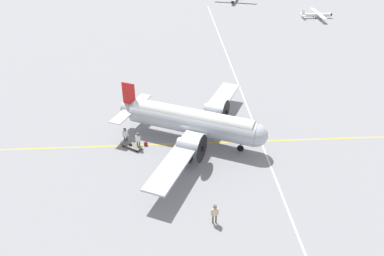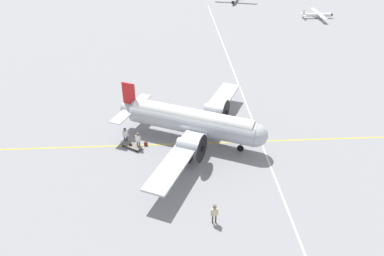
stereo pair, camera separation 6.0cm
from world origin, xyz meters
name	(u,v)px [view 1 (the left image)]	position (x,y,z in m)	size (l,w,h in m)	color
ground_plane	(192,140)	(0.00, 0.00, 0.00)	(300.00, 300.00, 0.00)	gray
apron_line_eastwest	(192,143)	(0.00, -0.58, 0.00)	(120.00, 0.16, 0.01)	gold
apron_line_northsouth	(260,138)	(7.53, 0.00, 0.00)	(0.16, 120.00, 0.01)	silver
airliner_main	(196,122)	(0.38, -0.18, 2.47)	(16.33, 21.66, 5.63)	#ADB2BC
crew_foreground	(215,212)	(1.09, -12.33, 1.16)	(0.62, 0.33, 1.84)	#473D2D
passenger_boarding	(125,134)	(-7.19, -0.05, 1.13)	(0.60, 0.35, 1.81)	navy
ramp_agent	(138,139)	(-5.75, -1.16, 1.19)	(0.57, 0.43, 1.89)	#473D2D
suitcase_near_door	(131,146)	(-6.61, -1.06, 0.29)	(0.34, 0.13, 0.61)	#232328
suitcase_upright_spare	(146,144)	(-5.01, -0.70, 0.22)	(0.38, 0.17, 0.47)	maroon
baggage_cart	(132,145)	(-6.50, -0.97, 0.28)	(2.47, 2.12, 0.56)	#6B665B
light_aircraft_taxiing	(317,15)	(30.76, 47.81, 0.78)	(6.87, 9.30, 1.82)	white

